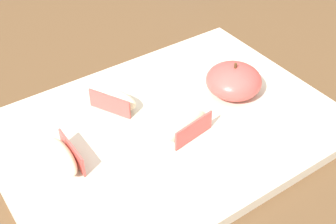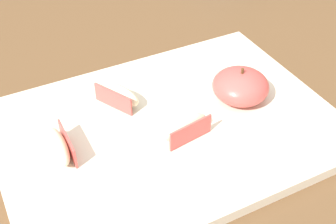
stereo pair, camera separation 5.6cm
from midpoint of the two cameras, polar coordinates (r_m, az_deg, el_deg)
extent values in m
cube|color=brown|center=(0.63, -1.62, -0.50)|extent=(1.27, 1.00, 0.03)
cube|color=brown|center=(1.40, 12.08, 5.26)|extent=(0.06, 0.06, 0.71)
cube|color=beige|center=(0.57, 2.77, -2.22)|extent=(0.42, 0.31, 0.02)
ellipsoid|color=#D14C47|center=(0.61, 11.76, 3.13)|extent=(0.08, 0.08, 0.04)
cylinder|color=#4C3319|center=(0.60, 12.05, 4.88)|extent=(0.00, 0.00, 0.01)
ellipsoid|color=beige|center=(0.55, 5.06, -2.05)|extent=(0.07, 0.03, 0.03)
cube|color=#D14C47|center=(0.54, 5.85, -2.71)|extent=(0.06, 0.01, 0.03)
ellipsoid|color=beige|center=(0.59, -3.57, 2.11)|extent=(0.05, 0.07, 0.03)
cube|color=#D14C47|center=(0.59, -4.27, 1.54)|extent=(0.03, 0.06, 0.03)
ellipsoid|color=beige|center=(0.53, -10.87, -4.42)|extent=(0.02, 0.06, 0.03)
cube|color=#D14C47|center=(0.53, -9.68, -4.04)|extent=(0.00, 0.06, 0.03)
camera|label=1|loc=(0.03, -87.14, 2.40)|focal=48.21mm
camera|label=2|loc=(0.03, 92.86, -2.40)|focal=48.21mm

